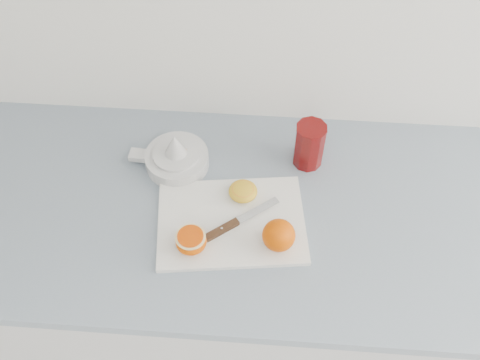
# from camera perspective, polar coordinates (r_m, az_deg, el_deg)

# --- Properties ---
(counter) EXTENTS (2.42, 0.64, 0.89)m
(counter) POSITION_cam_1_polar(r_m,az_deg,el_deg) (1.64, 1.62, -11.76)
(counter) COLOR silver
(counter) RESTS_ON ground
(cutting_board) EXTENTS (0.36, 0.28, 0.01)m
(cutting_board) POSITION_cam_1_polar(r_m,az_deg,el_deg) (1.23, -0.93, -4.50)
(cutting_board) COLOR white
(cutting_board) RESTS_ON counter
(whole_orange) EXTENTS (0.07, 0.07, 0.07)m
(whole_orange) POSITION_cam_1_polar(r_m,az_deg,el_deg) (1.16, 4.15, -5.91)
(whole_orange) COLOR #F16A00
(whole_orange) RESTS_ON cutting_board
(half_orange) EXTENTS (0.07, 0.07, 0.04)m
(half_orange) POSITION_cam_1_polar(r_m,az_deg,el_deg) (1.17, -5.25, -6.49)
(half_orange) COLOR #F16A00
(half_orange) RESTS_ON cutting_board
(squeezed_shell) EXTENTS (0.07, 0.07, 0.03)m
(squeezed_shell) POSITION_cam_1_polar(r_m,az_deg,el_deg) (1.25, 0.32, -1.19)
(squeezed_shell) COLOR gold
(squeezed_shell) RESTS_ON cutting_board
(paring_knife) EXTENTS (0.17, 0.13, 0.01)m
(paring_knife) POSITION_cam_1_polar(r_m,az_deg,el_deg) (1.21, -1.25, -4.95)
(paring_knife) COLOR #412916
(paring_knife) RESTS_ON cutting_board
(citrus_juicer) EXTENTS (0.20, 0.16, 0.11)m
(citrus_juicer) POSITION_cam_1_polar(r_m,az_deg,el_deg) (1.32, -6.84, 2.44)
(citrus_juicer) COLOR silver
(citrus_juicer) RESTS_ON counter
(red_tumbler) EXTENTS (0.08, 0.08, 0.12)m
(red_tumbler) POSITION_cam_1_polar(r_m,az_deg,el_deg) (1.31, 7.38, 3.59)
(red_tumbler) COLOR #660A0A
(red_tumbler) RESTS_ON counter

